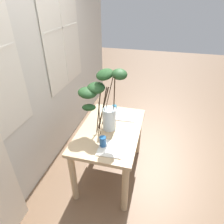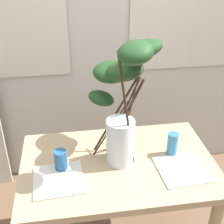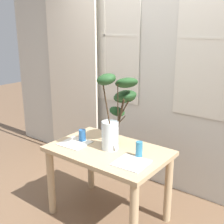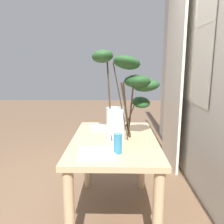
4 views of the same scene
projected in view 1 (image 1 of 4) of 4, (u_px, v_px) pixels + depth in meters
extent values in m
plane|color=brown|center=(110.00, 171.00, 2.83)|extent=(14.00, 14.00, 0.00)
cube|color=beige|center=(32.00, 77.00, 2.34)|extent=(5.16, 0.12, 2.67)
cube|color=silver|center=(62.00, 28.00, 2.72)|extent=(0.97, 0.01, 1.56)
cube|color=silver|center=(62.00, 28.00, 2.71)|extent=(1.04, 0.01, 1.63)
cube|color=silver|center=(62.00, 28.00, 2.71)|extent=(0.02, 0.01, 1.56)
cube|color=silver|center=(62.00, 28.00, 2.71)|extent=(0.97, 0.01, 0.02)
cube|color=tan|center=(110.00, 130.00, 2.45)|extent=(1.13, 0.73, 0.04)
cylinder|color=tan|center=(125.00, 189.00, 2.16)|extent=(0.08, 0.08, 0.71)
cylinder|color=tan|center=(138.00, 134.00, 3.00)|extent=(0.08, 0.08, 0.71)
cylinder|color=tan|center=(73.00, 178.00, 2.29)|extent=(0.08, 0.08, 0.71)
cylinder|color=tan|center=(100.00, 128.00, 3.13)|extent=(0.08, 0.08, 0.71)
cylinder|color=silver|center=(109.00, 119.00, 2.38)|extent=(0.16, 0.16, 0.28)
cylinder|color=silver|center=(109.00, 125.00, 2.43)|extent=(0.15, 0.15, 0.09)
cylinder|color=#382819|center=(99.00, 111.00, 2.35)|extent=(0.26, 0.03, 0.46)
ellipsoid|color=#1E421E|center=(87.00, 93.00, 2.25)|extent=(0.24, 0.24, 0.13)
cylinder|color=#382819|center=(103.00, 108.00, 2.36)|extent=(0.18, 0.07, 0.50)
ellipsoid|color=#1E421E|center=(96.00, 88.00, 2.27)|extent=(0.28, 0.27, 0.14)
cylinder|color=#382819|center=(103.00, 108.00, 2.37)|extent=(0.19, 0.11, 0.49)
ellipsoid|color=#1E421E|center=(97.00, 87.00, 2.30)|extent=(0.15, 0.15, 0.08)
cylinder|color=#382819|center=(114.00, 103.00, 2.27)|extent=(0.12, 0.06, 0.69)
ellipsoid|color=#1E421E|center=(119.00, 74.00, 2.10)|extent=(0.24, 0.23, 0.14)
cylinder|color=#382819|center=(107.00, 102.00, 2.34)|extent=(0.09, 0.14, 0.64)
ellipsoid|color=#1E421E|center=(105.00, 74.00, 2.24)|extent=(0.30, 0.30, 0.17)
cylinder|color=#382819|center=(99.00, 118.00, 2.36)|extent=(0.23, 0.09, 0.31)
ellipsoid|color=#1E421E|center=(89.00, 107.00, 2.27)|extent=(0.22, 0.21, 0.13)
cylinder|color=#235693|center=(103.00, 142.00, 2.13)|extent=(0.07, 0.07, 0.13)
cylinder|color=teal|center=(114.00, 110.00, 2.68)|extent=(0.06, 0.06, 0.15)
cube|color=silver|center=(111.00, 148.00, 2.13)|extent=(0.28, 0.28, 0.01)
cube|color=white|center=(125.00, 115.00, 2.70)|extent=(0.29, 0.29, 0.01)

